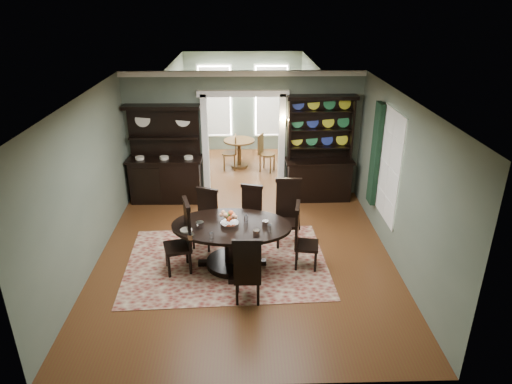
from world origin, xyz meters
TOP-DOWN VIEW (x-y plane):
  - room at (0.00, 0.04)m, footprint 5.51×6.01m
  - parlor at (0.00, 5.53)m, footprint 3.51×3.50m
  - doorway_trim at (0.00, 3.00)m, footprint 2.08×0.25m
  - right_window at (2.69, 0.93)m, footprint 0.15×1.47m
  - wall_sconce at (0.95, 2.85)m, footprint 0.27×0.21m
  - rug at (-0.33, -0.12)m, footprint 3.76×2.75m
  - dining_table at (-0.23, -0.21)m, footprint 2.23×2.13m
  - centerpiece at (-0.26, -0.24)m, footprint 1.60×1.03m
  - chair_far_left at (-0.74, 0.57)m, footprint 0.56×0.55m
  - chair_far_mid at (0.13, 0.78)m, footprint 0.52×0.50m
  - chair_far_right at (0.85, 0.64)m, footprint 0.52×0.50m
  - chair_end_left at (-1.08, -0.32)m, footprint 0.58×0.60m
  - chair_end_right at (1.01, -0.26)m, footprint 0.50×0.52m
  - chair_near at (0.04, -1.32)m, footprint 0.47×0.43m
  - sideboard at (-1.83, 2.73)m, footprint 1.74×0.64m
  - welsh_dresser at (1.78, 2.73)m, footprint 1.60×0.61m
  - parlor_table at (-0.12, 4.93)m, footprint 0.86×0.86m
  - parlor_chair_left at (-0.34, 4.74)m, footprint 0.42×0.42m
  - parlor_chair_right at (0.58, 4.61)m, footprint 0.49×0.48m

SIDE VIEW (x-z plane):
  - rug at x=-0.33m, z-range 0.00..0.01m
  - parlor_table at x=-0.12m, z-range 0.12..0.92m
  - parlor_chair_left at x=-0.34m, z-range 0.03..1.02m
  - parlor_chair_right at x=0.58m, z-range 0.04..1.07m
  - dining_table at x=-0.23m, z-range 0.16..1.00m
  - chair_far_mid at x=0.13m, z-range 0.03..1.18m
  - chair_far_left at x=-0.74m, z-range 0.03..1.21m
  - chair_near at x=0.04m, z-range 0.03..1.24m
  - chair_end_right at x=1.01m, z-range 0.03..1.26m
  - chair_far_right at x=0.85m, z-range 0.03..1.36m
  - chair_end_left at x=-1.08m, z-range 0.03..1.37m
  - sideboard at x=-1.83m, z-range -0.34..1.94m
  - welsh_dresser at x=1.78m, z-range -0.34..2.14m
  - centerpiece at x=-0.26m, z-range 0.78..1.05m
  - parlor at x=0.00m, z-range 0.01..3.02m
  - room at x=0.00m, z-range 0.07..3.08m
  - right_window at x=2.69m, z-range 0.54..2.66m
  - doorway_trim at x=0.00m, z-range 0.33..2.90m
  - wall_sconce at x=0.95m, z-range 1.79..1.99m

